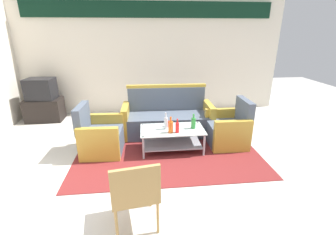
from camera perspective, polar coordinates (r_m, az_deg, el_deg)
The scene contains 15 objects.
ground_plane at distance 3.63m, azimuth -1.17°, elevation -13.50°, with size 14.00×14.00×0.00m, color beige.
wall_back at distance 6.08m, azimuth -3.90°, elevation 15.21°, with size 6.52×0.19×2.80m.
rug at distance 4.30m, azimuth -0.25°, elevation -7.62°, with size 3.14×2.24×0.01m, color maroon.
couch at distance 4.83m, azimuth -0.10°, elevation -0.28°, with size 1.81×0.77×0.96m.
armchair_left at distance 4.26m, azimuth -16.02°, elevation -4.48°, with size 0.73×0.79×0.85m.
armchair_right at distance 4.52m, azimuth 14.35°, elevation -2.84°, with size 0.71×0.77×0.85m.
coffee_table at distance 4.15m, azimuth 1.04°, elevation -4.57°, with size 1.10×0.60×0.40m.
bottle_clear at distance 4.06m, azimuth -0.52°, elevation -1.30°, with size 0.06×0.06×0.30m.
bottle_green at distance 4.11m, azimuth 6.16°, elevation -1.30°, with size 0.08×0.08×0.27m.
bottle_orange at distance 3.92m, azimuth 0.66°, elevation -2.23°, with size 0.08×0.08×0.28m.
bottle_red at distance 3.92m, azimuth 2.27°, elevation -2.41°, with size 0.06×0.06×0.25m.
cup at distance 4.18m, azimuth -0.01°, elevation -1.58°, with size 0.08×0.08×0.10m, color red.
tv_stand at distance 6.27m, azimuth -27.68°, elevation 1.70°, with size 0.80×0.50×0.52m, color black.
television at distance 6.15m, azimuth -28.44°, elevation 6.11°, with size 0.63×0.49×0.48m.
wicker_chair at distance 2.53m, azimuth -8.05°, elevation -17.08°, with size 0.55×0.55×0.84m.
Camera 1 is at (-0.25, -3.00, 2.03)m, focal length 25.18 mm.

